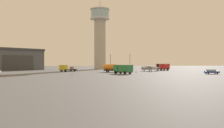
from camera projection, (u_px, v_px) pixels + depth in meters
name	position (u px, v px, depth m)	size (l,w,h in m)	color
ground_plane	(109.00, 75.00, 63.29)	(400.00, 400.00, 0.00)	#545456
control_tower	(100.00, 34.00, 121.62)	(10.43, 10.43, 35.89)	#B2AD9E
hangar	(9.00, 59.00, 107.91)	(33.39, 33.16, 9.90)	#4C5159
airplane_silver	(150.00, 68.00, 92.18)	(7.98, 10.18, 2.99)	#B7BABF
truck_fuel_tanker_orange	(113.00, 68.00, 82.25)	(6.96, 4.51, 2.84)	#38383D
truck_flatbed_yellow	(66.00, 68.00, 87.92)	(6.76, 6.92, 2.56)	#38383D
truck_box_red	(163.00, 67.00, 102.03)	(6.45, 4.89, 2.95)	#38383D
truck_box_green	(123.00, 69.00, 68.97)	(5.64, 6.04, 2.73)	#38383D
car_blue	(211.00, 72.00, 68.92)	(4.22, 2.56, 1.37)	#2847A8
light_post_west	(130.00, 60.00, 107.96)	(0.44, 0.44, 7.66)	#38383D
light_post_north	(110.00, 60.00, 111.02)	(0.44, 0.44, 7.72)	#38383D
traffic_cone_near_left	(72.00, 73.00, 65.95)	(0.36, 0.36, 0.62)	black
traffic_cone_near_right	(136.00, 72.00, 78.52)	(0.36, 0.36, 0.69)	black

